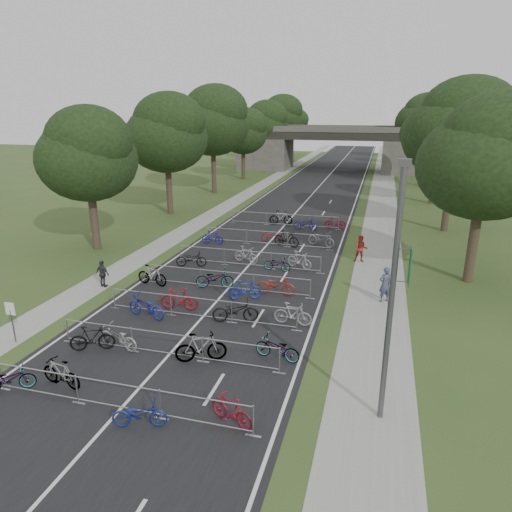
{
  "coord_description": "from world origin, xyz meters",
  "views": [
    {
      "loc": [
        7.73,
        -11.08,
        9.46
      ],
      "look_at": [
        0.83,
        14.03,
        1.1
      ],
      "focal_mm": 32.0,
      "sensor_mm": 36.0,
      "label": 1
    }
  ],
  "objects": [
    {
      "name": "barrier_row_6",
      "position": [
        0.0,
        26.0,
        0.55
      ],
      "size": [
        9.7,
        0.08,
        1.1
      ],
      "color": "#A2A5AA",
      "rests_on": "ground"
    },
    {
      "name": "bike_25",
      "position": [
        -0.39,
        26.52,
        0.6
      ],
      "size": [
        2.05,
        0.82,
        1.2
      ],
      "primitive_type": "imported",
      "rotation": [
        0.0,
        0.0,
        1.7
      ],
      "color": "#A2A5AA",
      "rests_on": "ground"
    },
    {
      "name": "tree_left_5",
      "position": [
        -11.39,
        75.93,
        8.12
      ],
      "size": [
        8.4,
        8.4,
        12.81
      ],
      "color": "#33261C",
      "rests_on": "ground"
    },
    {
      "name": "park_sign",
      "position": [
        -6.8,
        3.0,
        1.27
      ],
      "size": [
        0.45,
        0.06,
        1.83
      ],
      "color": "#4C4C51",
      "rests_on": "ground"
    },
    {
      "name": "lamppost",
      "position": [
        8.33,
        2.0,
        4.28
      ],
      "size": [
        0.61,
        0.65,
        8.21
      ],
      "color": "#4C4C51",
      "rests_on": "ground"
    },
    {
      "name": "bike_14",
      "position": [
        1.33,
        10.01,
        0.54
      ],
      "size": [
        1.85,
        1.11,
        1.07
      ],
      "primitive_type": "imported",
      "rotation": [
        0.0,
        0.0,
        1.93
      ],
      "color": "#1B3096",
      "rests_on": "ground"
    },
    {
      "name": "tree_right_1",
      "position": [
        13.11,
        27.93,
        7.9
      ],
      "size": [
        8.18,
        8.18,
        12.47
      ],
      "color": "#33261C",
      "rests_on": "ground"
    },
    {
      "name": "bike_0",
      "position": [
        -4.3,
        0.02,
        0.45
      ],
      "size": [
        1.77,
        1.43,
        0.9
      ],
      "primitive_type": "imported",
      "rotation": [
        0.0,
        0.0,
        2.14
      ],
      "color": "#A2A5AA",
      "rests_on": "ground"
    },
    {
      "name": "barrier_row_0",
      "position": [
        0.0,
        0.0,
        0.55
      ],
      "size": [
        9.7,
        0.08,
        1.1
      ],
      "color": "#A2A5AA",
      "rests_on": "ground"
    },
    {
      "name": "bike_11",
      "position": [
        4.3,
        7.75,
        0.54
      ],
      "size": [
        1.81,
        0.59,
        1.07
      ],
      "primitive_type": "imported",
      "rotation": [
        0.0,
        0.0,
        1.52
      ],
      "color": "gray",
      "rests_on": "ground"
    },
    {
      "name": "sidewalk_left",
      "position": [
        -7.5,
        50.0,
        0.01
      ],
      "size": [
        2.0,
        140.0,
        0.01
      ],
      "primitive_type": "cube",
      "color": "gray",
      "rests_on": "ground"
    },
    {
      "name": "pedestrian_b",
      "position": [
        6.8,
        17.92,
        0.88
      ],
      "size": [
        0.87,
        0.69,
        1.76
      ],
      "primitive_type": "imported",
      "rotation": [
        0.0,
        0.0,
        0.02
      ],
      "color": "maroon",
      "rests_on": "ground"
    },
    {
      "name": "tree_left_1",
      "position": [
        -11.39,
        27.93,
        7.3
      ],
      "size": [
        7.56,
        7.56,
        11.53
      ],
      "color": "#33261C",
      "rests_on": "ground"
    },
    {
      "name": "road",
      "position": [
        0.0,
        50.0,
        0.01
      ],
      "size": [
        11.0,
        140.0,
        0.01
      ],
      "primitive_type": "cube",
      "color": "black",
      "rests_on": "ground"
    },
    {
      "name": "bike_2",
      "position": [
        1.07,
        -0.5,
        0.45
      ],
      "size": [
        1.83,
        1.08,
        0.91
      ],
      "primitive_type": "imported",
      "rotation": [
        0.0,
        0.0,
        1.87
      ],
      "color": "navy",
      "rests_on": "ground"
    },
    {
      "name": "bike_26",
      "position": [
        1.97,
        25.18,
        0.52
      ],
      "size": [
        2.01,
        0.75,
        1.05
      ],
      "primitive_type": "imported",
      "rotation": [
        0.0,
        0.0,
        1.54
      ],
      "color": "navy",
      "rests_on": "ground"
    },
    {
      "name": "pedestrian_a",
      "position": [
        8.33,
        11.65,
        0.94
      ],
      "size": [
        0.82,
        0.75,
        1.88
      ],
      "primitive_type": "imported",
      "rotation": [
        0.0,
        0.0,
        3.72
      ],
      "color": "#3A4057",
      "rests_on": "ground"
    },
    {
      "name": "tree_right_6",
      "position": [
        13.11,
        87.93,
        6.92
      ],
      "size": [
        7.17,
        7.17,
        10.93
      ],
      "color": "#33261C",
      "rests_on": "ground"
    },
    {
      "name": "bike_8",
      "position": [
        -2.56,
        6.65,
        0.57
      ],
      "size": [
        2.28,
        1.26,
        1.14
      ],
      "primitive_type": "imported",
      "rotation": [
        0.0,
        0.0,
        4.47
      ],
      "color": "navy",
      "rests_on": "ground"
    },
    {
      "name": "bike_20",
      "position": [
        -3.94,
        19.26,
        0.5
      ],
      "size": [
        1.66,
        0.52,
        0.99
      ],
      "primitive_type": "imported",
      "rotation": [
        0.0,
        0.0,
        1.61
      ],
      "color": "navy",
      "rests_on": "ground"
    },
    {
      "name": "tree_left_2",
      "position": [
        -11.39,
        39.93,
        8.12
      ],
      "size": [
        8.4,
        8.4,
        12.81
      ],
      "color": "#33261C",
      "rests_on": "ground"
    },
    {
      "name": "bike_6",
      "position": [
        1.45,
        3.64,
        0.61
      ],
      "size": [
        2.09,
        1.35,
        1.22
      ],
      "primitive_type": "imported",
      "rotation": [
        0.0,
        0.0,
        1.99
      ],
      "color": "#A2A5AA",
      "rests_on": "ground"
    },
    {
      "name": "ground",
      "position": [
        0.0,
        0.0,
        0.0
      ],
      "size": [
        200.0,
        200.0,
        0.0
      ],
      "primitive_type": "plane",
      "color": "#354E21",
      "rests_on": "ground"
    },
    {
      "name": "tree_left_0",
      "position": [
        -11.39,
        15.93,
        6.49
      ],
      "size": [
        6.72,
        6.72,
        10.25
      ],
      "color": "#33261C",
      "rests_on": "ground"
    },
    {
      "name": "tree_right_2",
      "position": [
        13.11,
        39.93,
        5.95
      ],
      "size": [
        6.16,
        6.16,
        9.39
      ],
      "color": "#33261C",
      "rests_on": "ground"
    },
    {
      "name": "barrier_row_1",
      "position": [
        0.0,
        3.6,
        0.55
      ],
      "size": [
        9.7,
        0.08,
        1.1
      ],
      "color": "#A2A5AA",
      "rests_on": "ground"
    },
    {
      "name": "bike_9",
      "position": [
        -1.42,
        7.9,
        0.58
      ],
      "size": [
        1.99,
        0.73,
        1.17
      ],
      "primitive_type": "imported",
      "rotation": [
        0.0,
        0.0,
        4.81
      ],
      "color": "maroon",
      "rests_on": "ground"
    },
    {
      "name": "overpass_bridge",
      "position": [
        0.0,
        65.0,
        3.53
      ],
      "size": [
        31.0,
        8.0,
        7.05
      ],
      "color": "#474440",
      "rests_on": "ground"
    },
    {
      "name": "barrier_row_3",
      "position": [
        0.0,
        11.0,
        0.55
      ],
      "size": [
        9.7,
        0.08,
        1.1
      ],
      "color": "#A2A5AA",
      "rests_on": "ground"
    },
    {
      "name": "bike_18",
      "position": [
        1.96,
        14.8,
        0.44
      ],
      "size": [
        1.72,
        0.7,
        0.89
      ],
      "primitive_type": "imported",
      "rotation": [
        0.0,
        0.0,
        1.5
      ],
      "color": "#A2A5AA",
      "rests_on": "ground"
    },
    {
      "name": "bike_17",
      "position": [
        -0.32,
        15.78,
        0.54
      ],
      "size": [
        1.86,
        1.04,
        1.08
      ],
      "primitive_type": "imported",
      "rotation": [
        0.0,
        0.0,
        1.26
      ],
      "color": "#94939A",
      "rests_on": "ground"
    },
    {
      "name": "bike_3",
      "position": [
        3.77,
        0.39,
        0.5
      ],
      "size": [
        1.73,
        1.06,
        1.0
      ],
      "primitive_type": "imported",
      "rotation": [
        0.0,
        0.0,
        4.33
      ],
      "color": "maroon",
      "rests_on": "ground"
    },
    {
      "name": "bike_10",
      "position": [
        1.67,
        7.35,
        0.56
      ],
      "size": [
        2.27,
        1.35,
        1.13
      ],
      "primitive_type": "imported",
      "rotation": [
        0.0,
        0.0,
        1.87
      ],
      "color": "black",
      "rests_on": "ground"
    },
    {
      "name": "lane_markings",
      "position": [
        0.0,
        50.0,
        0.0
      ],
      "size": [
        0.12,
        140.0,
        0.0
      ],
      "primitive_type": "cube",
      "color": "silver",
      "rests_on": "ground"
    },
    {
      "name": "tree_right_5",
      "position": [
        13.11,
        75.93,
        5.95
      ],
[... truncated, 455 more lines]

